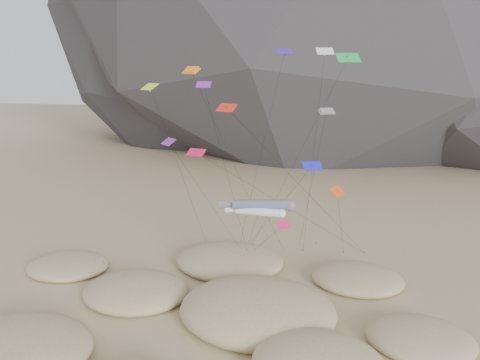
{
  "coord_description": "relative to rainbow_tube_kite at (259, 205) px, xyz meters",
  "views": [
    {
      "loc": [
        10.97,
        -39.35,
        25.61
      ],
      "look_at": [
        -0.41,
        12.0,
        12.76
      ],
      "focal_mm": 35.0,
      "sensor_mm": 36.0,
      "label": 1
    }
  ],
  "objects": [
    {
      "name": "kite_stakes",
      "position": [
        1.35,
        12.61,
        -10.16
      ],
      "size": [
        21.99,
        7.2,
        0.3
      ],
      "color": "#3F2D1E",
      "rests_on": "ground"
    },
    {
      "name": "dunes",
      "position": [
        -3.56,
        -7.26,
        -9.54
      ],
      "size": [
        52.47,
        36.72,
        4.51
      ],
      "color": "#CCB789",
      "rests_on": "ground"
    },
    {
      "name": "rainbow_tube_kite",
      "position": [
        0.0,
        0.0,
        0.0
      ],
      "size": [
        9.04,
        13.72,
        11.31
      ],
      "color": "#DA4C17",
      "rests_on": "ground"
    },
    {
      "name": "multi_parafoil",
      "position": [
        6.89,
        4.08,
        9.97
      ],
      "size": [
        4.57,
        11.68,
        21.03
      ],
      "color": "orange",
      "rests_on": "ground"
    },
    {
      "name": "white_tube_kite",
      "position": [
        -0.25,
        -0.35,
        -0.69
      ],
      "size": [
        7.36,
        15.92,
        10.36
      ],
      "color": "white",
      "rests_on": "ground"
    },
    {
      "name": "dune_grass",
      "position": [
        -2.87,
        -7.64,
        -9.46
      ],
      "size": [
        41.64,
        28.87,
        1.47
      ],
      "color": "black",
      "rests_on": "ground"
    },
    {
      "name": "orange_parafoil",
      "position": [
        -9.83,
        6.85,
        14.5
      ],
      "size": [
        10.01,
        10.28,
        25.59
      ],
      "color": "orange",
      "rests_on": "ground"
    },
    {
      "name": "ground",
      "position": [
        -2.1,
        -10.66,
        -10.31
      ],
      "size": [
        500.0,
        500.0,
        0.0
      ],
      "primitive_type": "plane",
      "color": "#CCB789",
      "rests_on": "ground"
    },
    {
      "name": "delta_kites",
      "position": [
        -0.5,
        1.41,
        9.39
      ],
      "size": [
        27.44,
        18.19,
        27.66
      ],
      "color": "#EE1654",
      "rests_on": "ground"
    }
  ]
}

